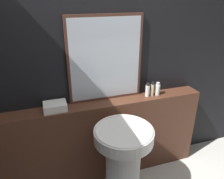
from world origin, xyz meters
The scene contains 8 objects.
wall_back centered at (0.00, 1.33, 1.25)m, with size 8.00×0.06×2.50m.
vanity_counter centered at (0.00, 1.20, 0.46)m, with size 2.22×0.20×0.91m.
pedestal_sink centered at (0.09, 0.77, 0.51)m, with size 0.52×0.52×0.87m.
mirror centered at (0.08, 1.28, 1.33)m, with size 0.74×0.03×0.84m.
towel_stack centered at (-0.44, 1.20, 0.95)m, with size 0.21×0.16×0.07m.
shampoo_bottle centered at (0.52, 1.20, 0.98)m, with size 0.04×0.04×0.15m.
conditioner_bottle centered at (0.57, 1.20, 0.99)m, with size 0.04×0.04×0.15m.
lotion_bottle centered at (0.63, 1.20, 0.98)m, with size 0.05×0.05×0.14m.
Camera 1 is at (-0.49, -0.67, 1.93)m, focal length 35.00 mm.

